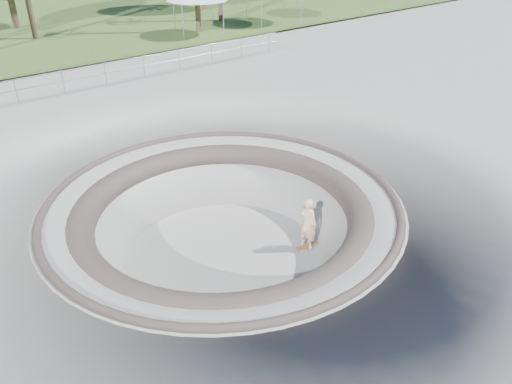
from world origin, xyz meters
The scene contains 5 objects.
ground centered at (0.00, 0.00, 0.00)m, with size 180.00×180.00×0.00m, color #999894.
skate_bowl centered at (0.00, 0.00, -1.83)m, with size 14.00×14.00×4.10m.
safety_railing centered at (0.00, 12.00, 0.69)m, with size 25.00×0.06×1.03m.
skateboard centered at (2.22, -1.31, -1.84)m, with size 0.75×0.30×0.08m.
skater centered at (2.22, -1.31, -0.99)m, with size 0.61×0.40×1.68m, color beige.
Camera 1 is at (-7.05, -10.17, 7.28)m, focal length 35.00 mm.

